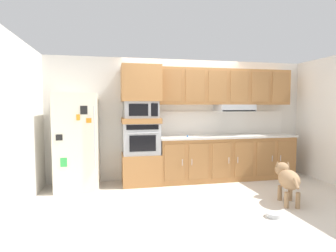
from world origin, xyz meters
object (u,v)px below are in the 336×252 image
Objects in this scene: built_in_oven at (141,138)px; dog at (287,178)px; refrigerator at (77,141)px; dog_food_bowl at (273,215)px; microwave at (141,110)px; screwdriver at (188,136)px.

built_in_oven is 2.69m from dog.
refrigerator is at bearing 84.61° from dog.
dog_food_bowl is at bearing -34.85° from refrigerator.
microwave reaches higher than built_in_oven.
screwdriver is (2.11, -0.03, 0.05)m from refrigerator.
refrigerator reaches higher than screwdriver.
dog_food_bowl is at bearing -51.38° from built_in_oven.
screwdriver is at bearing -5.85° from built_in_oven.
microwave is 2.84m from dog.
dog is 0.81m from dog_food_bowl.
dog_food_bowl is at bearing -70.45° from screwdriver.
refrigerator is at bearing -176.73° from microwave.
microwave is 2.94m from dog_food_bowl.
microwave reaches higher than dog_food_bowl.
screwdriver is at bearing 58.82° from dog.
dog_food_bowl is (2.79, -1.94, -0.85)m from refrigerator.
built_in_oven reaches higher than dog_food_bowl.
microwave is (0.00, -0.00, 0.56)m from built_in_oven.
dog_food_bowl is at bearing -51.38° from microwave.
microwave is 4.30× the size of screwdriver.
dog is 4.57× the size of dog_food_bowl.
dog is at bearing -49.40° from screwdriver.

